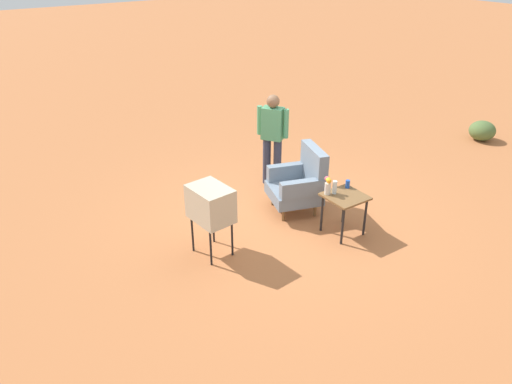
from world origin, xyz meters
TOP-DOWN VIEW (x-y plane):
  - ground_plane at (0.00, 0.00)m, footprint 60.00×60.00m
  - armchair at (-0.05, 0.25)m, footprint 0.96×0.97m
  - side_table at (0.86, 0.34)m, footprint 0.56×0.56m
  - tv_on_stand at (0.24, -1.54)m, footprint 0.64×0.50m
  - person_standing at (-1.08, 0.43)m, footprint 0.49×0.38m
  - bottle_short_clear at (0.72, 0.25)m, footprint 0.06×0.06m
  - soda_can_blue at (0.70, 0.54)m, footprint 0.07×0.07m
  - flower_vase at (0.68, 0.15)m, footprint 0.15×0.10m
  - shrub_mid at (-0.24, 5.50)m, footprint 0.55×0.55m

SIDE VIEW (x-z plane):
  - ground_plane at x=0.00m, z-range 0.00..0.00m
  - shrub_mid at x=-0.24m, z-range 0.00..0.43m
  - armchair at x=-0.05m, z-range -0.03..1.03m
  - side_table at x=0.86m, z-range 0.22..0.85m
  - soda_can_blue at x=0.70m, z-range 0.63..0.75m
  - bottle_short_clear at x=0.72m, z-range 0.63..0.83m
  - flower_vase at x=0.68m, z-range 0.65..0.91m
  - tv_on_stand at x=0.24m, z-range 0.27..1.30m
  - person_standing at x=-1.08m, z-range 0.12..1.76m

